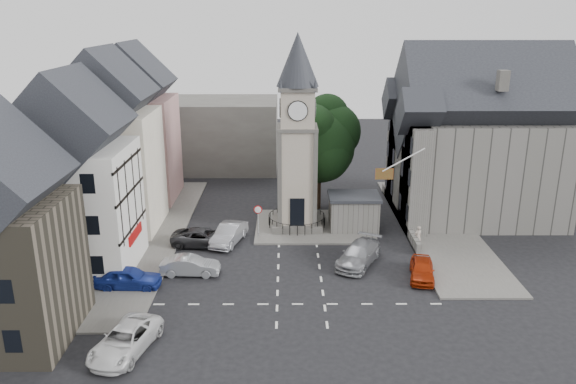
{
  "coord_description": "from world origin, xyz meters",
  "views": [
    {
      "loc": [
        -0.92,
        -37.22,
        17.61
      ],
      "look_at": [
        -0.77,
        5.0,
        4.13
      ],
      "focal_mm": 35.0,
      "sensor_mm": 36.0,
      "label": 1
    }
  ],
  "objects_px": {
    "car_west_blue": "(128,278)",
    "pedestrian": "(418,237)",
    "clock_tower": "(297,135)",
    "stone_shelter": "(354,212)",
    "car_east_red": "(422,269)"
  },
  "relations": [
    {
      "from": "stone_shelter",
      "to": "car_west_blue",
      "type": "distance_m",
      "value": 19.52
    },
    {
      "from": "car_west_blue",
      "to": "pedestrian",
      "type": "relative_size",
      "value": 2.53
    },
    {
      "from": "stone_shelter",
      "to": "car_east_red",
      "type": "height_order",
      "value": "stone_shelter"
    },
    {
      "from": "pedestrian",
      "to": "car_west_blue",
      "type": "bearing_deg",
      "value": -2.01
    },
    {
      "from": "car_east_red",
      "to": "stone_shelter",
      "type": "bearing_deg",
      "value": 122.62
    },
    {
      "from": "car_east_red",
      "to": "pedestrian",
      "type": "bearing_deg",
      "value": 91.34
    },
    {
      "from": "car_west_blue",
      "to": "pedestrian",
      "type": "height_order",
      "value": "pedestrian"
    },
    {
      "from": "clock_tower",
      "to": "car_west_blue",
      "type": "bearing_deg",
      "value": -135.76
    },
    {
      "from": "clock_tower",
      "to": "car_west_blue",
      "type": "xyz_separation_m",
      "value": [
        -11.5,
        -11.2,
        -7.37
      ]
    },
    {
      "from": "car_east_red",
      "to": "pedestrian",
      "type": "relative_size",
      "value": 2.31
    },
    {
      "from": "clock_tower",
      "to": "stone_shelter",
      "type": "distance_m",
      "value": 8.15
    },
    {
      "from": "clock_tower",
      "to": "car_east_red",
      "type": "distance_m",
      "value": 14.98
    },
    {
      "from": "car_west_blue",
      "to": "stone_shelter",
      "type": "bearing_deg",
      "value": -55.29
    },
    {
      "from": "clock_tower",
      "to": "pedestrian",
      "type": "distance_m",
      "value": 12.67
    },
    {
      "from": "car_east_red",
      "to": "pedestrian",
      "type": "distance_m",
      "value": 5.59
    }
  ]
}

